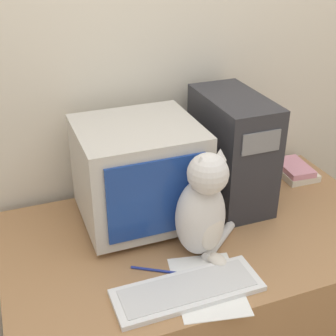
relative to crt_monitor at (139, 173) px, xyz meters
name	(u,v)px	position (x,y,z in m)	size (l,w,h in m)	color
wall_back	(157,68)	(0.19, 0.31, 0.29)	(7.00, 0.05, 2.50)	beige
desk	(198,307)	(0.19, -0.16, -0.58)	(1.44, 0.81, 0.76)	#9E7047
crt_monitor	(139,173)	(0.00, 0.00, 0.00)	(0.43, 0.40, 0.39)	#BCB7AD
computer_tower	(232,150)	(0.39, 0.02, 0.02)	(0.21, 0.41, 0.44)	#28282D
keyboard	(188,290)	(0.01, -0.44, -0.19)	(0.47, 0.16, 0.02)	silver
cat	(203,210)	(0.14, -0.27, -0.02)	(0.28, 0.23, 0.39)	silver
book_stack	(294,170)	(0.76, 0.08, -0.18)	(0.15, 0.20, 0.06)	beige
pen	(155,270)	(-0.05, -0.31, -0.20)	(0.14, 0.09, 0.01)	navy
paper_sheet	(207,285)	(0.08, -0.43, -0.20)	(0.26, 0.33, 0.00)	white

